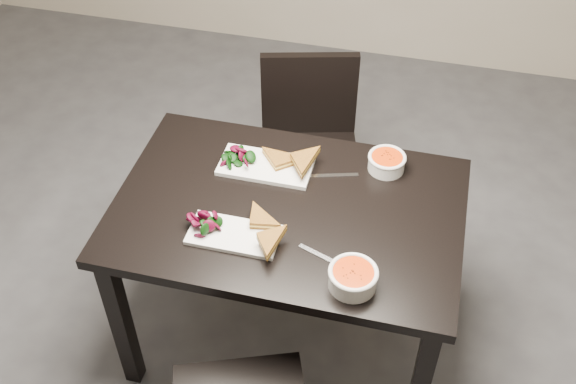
{
  "coord_description": "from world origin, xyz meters",
  "views": [
    {
      "loc": [
        0.55,
        -1.34,
        2.42
      ],
      "look_at": [
        0.15,
        0.28,
        0.82
      ],
      "focal_mm": 42.84,
      "sensor_mm": 36.0,
      "label": 1
    }
  ],
  "objects_px": {
    "table": "(288,226)",
    "soup_bowl_far": "(387,161)",
    "plate_near": "(234,235)",
    "plate_far": "(266,166)",
    "chair_far": "(309,140)",
    "soup_bowl_near": "(353,277)"
  },
  "relations": [
    {
      "from": "table",
      "to": "soup_bowl_near",
      "type": "bearing_deg",
      "value": -46.07
    },
    {
      "from": "plate_far",
      "to": "table",
      "type": "bearing_deg",
      "value": -54.1
    },
    {
      "from": "plate_near",
      "to": "plate_far",
      "type": "height_order",
      "value": "plate_far"
    },
    {
      "from": "table",
      "to": "plate_far",
      "type": "relative_size",
      "value": 3.56
    },
    {
      "from": "plate_far",
      "to": "soup_bowl_near",
      "type": "bearing_deg",
      "value": -48.91
    },
    {
      "from": "chair_far",
      "to": "soup_bowl_near",
      "type": "relative_size",
      "value": 5.49
    },
    {
      "from": "chair_far",
      "to": "plate_far",
      "type": "height_order",
      "value": "chair_far"
    },
    {
      "from": "chair_far",
      "to": "soup_bowl_far",
      "type": "bearing_deg",
      "value": -62.63
    },
    {
      "from": "chair_far",
      "to": "plate_far",
      "type": "xyz_separation_m",
      "value": [
        -0.05,
        -0.51,
        0.27
      ]
    },
    {
      "from": "plate_near",
      "to": "soup_bowl_far",
      "type": "distance_m",
      "value": 0.63
    },
    {
      "from": "soup_bowl_near",
      "to": "plate_far",
      "type": "xyz_separation_m",
      "value": [
        -0.4,
        0.46,
        -0.03
      ]
    },
    {
      "from": "plate_near",
      "to": "soup_bowl_near",
      "type": "bearing_deg",
      "value": -14.53
    },
    {
      "from": "table",
      "to": "soup_bowl_near",
      "type": "xyz_separation_m",
      "value": [
        0.27,
        -0.28,
        0.14
      ]
    },
    {
      "from": "chair_far",
      "to": "soup_bowl_near",
      "type": "distance_m",
      "value": 1.08
    },
    {
      "from": "chair_far",
      "to": "plate_far",
      "type": "relative_size",
      "value": 2.52
    },
    {
      "from": "table",
      "to": "soup_bowl_far",
      "type": "height_order",
      "value": "soup_bowl_far"
    },
    {
      "from": "table",
      "to": "chair_far",
      "type": "distance_m",
      "value": 0.71
    },
    {
      "from": "table",
      "to": "plate_near",
      "type": "bearing_deg",
      "value": -128.26
    },
    {
      "from": "table",
      "to": "plate_near",
      "type": "height_order",
      "value": "plate_near"
    },
    {
      "from": "soup_bowl_near",
      "to": "plate_far",
      "type": "distance_m",
      "value": 0.61
    },
    {
      "from": "plate_near",
      "to": "chair_far",
      "type": "bearing_deg",
      "value": 85.53
    },
    {
      "from": "plate_near",
      "to": "soup_bowl_far",
      "type": "bearing_deg",
      "value": 45.83
    }
  ]
}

